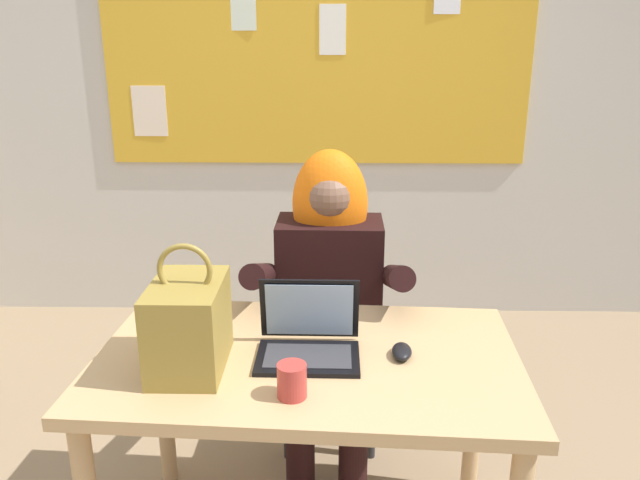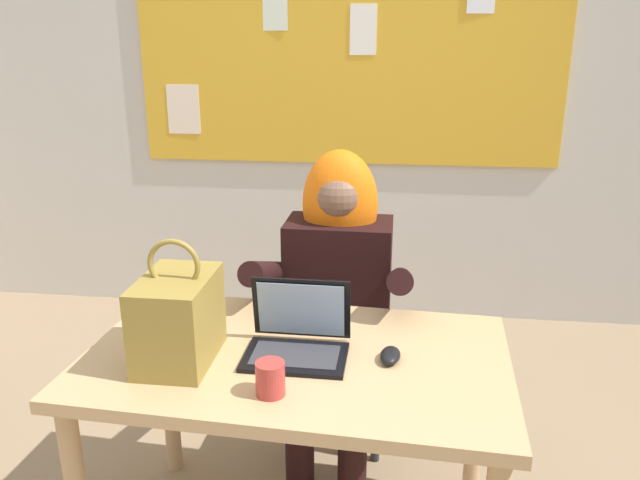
# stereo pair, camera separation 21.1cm
# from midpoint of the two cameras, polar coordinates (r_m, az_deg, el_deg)

# --- Properties ---
(wall_back_bulletin) EXTENTS (6.77, 2.18, 2.75)m
(wall_back_bulletin) POSITION_cam_midpoint_polar(r_m,az_deg,el_deg) (3.68, -1.88, 13.98)
(wall_back_bulletin) COLOR beige
(wall_back_bulletin) RESTS_ON ground
(desk_main) EXTENTS (1.32, 0.83, 0.74)m
(desk_main) POSITION_cam_midpoint_polar(r_m,az_deg,el_deg) (1.96, -4.32, -13.00)
(desk_main) COLOR tan
(desk_main) RESTS_ON ground
(chair_at_desk) EXTENTS (0.43, 0.43, 0.89)m
(chair_at_desk) POSITION_cam_midpoint_polar(r_m,az_deg,el_deg) (2.68, -1.45, -7.48)
(chair_at_desk) COLOR #2D3347
(chair_at_desk) RESTS_ON ground
(person_costumed) EXTENTS (0.60, 0.61, 1.24)m
(person_costumed) POSITION_cam_midpoint_polar(r_m,az_deg,el_deg) (2.46, -1.61, -3.91)
(person_costumed) COLOR black
(person_costumed) RESTS_ON ground
(laptop) EXTENTS (0.31, 0.24, 0.22)m
(laptop) POSITION_cam_midpoint_polar(r_m,az_deg,el_deg) (1.90, -4.28, -9.07)
(laptop) COLOR black
(laptop) RESTS_ON desk_main
(computer_mouse) EXTENTS (0.07, 0.11, 0.03)m
(computer_mouse) POSITION_cam_midpoint_polar(r_m,az_deg,el_deg) (1.89, 4.31, -10.24)
(computer_mouse) COLOR black
(computer_mouse) RESTS_ON desk_main
(handbag) EXTENTS (0.20, 0.30, 0.38)m
(handbag) POSITION_cam_midpoint_polar(r_m,az_deg,el_deg) (1.85, -15.22, -7.55)
(handbag) COLOR olive
(handbag) RESTS_ON desk_main
(coffee_mug) EXTENTS (0.08, 0.08, 0.09)m
(coffee_mug) POSITION_cam_midpoint_polar(r_m,az_deg,el_deg) (1.69, -6.26, -12.80)
(coffee_mug) COLOR #B23833
(coffee_mug) RESTS_ON desk_main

